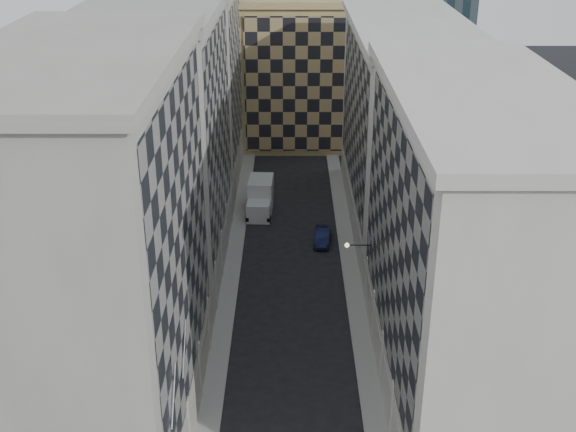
{
  "coord_description": "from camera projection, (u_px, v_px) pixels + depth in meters",
  "views": [
    {
      "loc": [
        -0.17,
        -24.69,
        30.95
      ],
      "look_at": [
        -0.25,
        15.38,
        12.58
      ],
      "focal_mm": 45.0,
      "sensor_mm": 36.0,
      "label": 1
    }
  ],
  "objects": [
    {
      "name": "bracket_lamp",
      "position": [
        349.0,
        245.0,
        54.57
      ],
      "size": [
        1.98,
        0.36,
        0.36
      ],
      "color": "black",
      "rests_on": "ground"
    },
    {
      "name": "sidewalk_west",
      "position": [
        231.0,
        277.0,
        62.59
      ],
      "size": [
        1.5,
        100.0,
        0.15
      ],
      "primitive_type": "cube",
      "color": "gray",
      "rests_on": "ground"
    },
    {
      "name": "sidewalk_east",
      "position": [
        352.0,
        277.0,
        62.57
      ],
      "size": [
        1.5,
        100.0,
        0.15
      ],
      "primitive_type": "cube",
      "color": "gray",
      "rests_on": "ground"
    },
    {
      "name": "bldg_left_c",
      "position": [
        194.0,
        83.0,
        80.85
      ],
      "size": [
        10.8,
        22.8,
        21.7
      ],
      "color": "gray",
      "rests_on": "ground"
    },
    {
      "name": "box_truck",
      "position": [
        260.0,
        198.0,
        74.81
      ],
      "size": [
        2.74,
        6.16,
        3.32
      ],
      "rotation": [
        0.0,
        0.0,
        -0.05
      ],
      "color": "silver",
      "rests_on": "ground"
    },
    {
      "name": "bldg_right_b",
      "position": [
        404.0,
        127.0,
        69.4
      ],
      "size": [
        10.8,
        28.8,
        19.7
      ],
      "color": "#BDB7AD",
      "rests_on": "ground"
    },
    {
      "name": "flagpoles_left",
      "position": [
        179.0,
        371.0,
        37.47
      ],
      "size": [
        0.1,
        6.33,
        2.33
      ],
      "color": "gray",
      "rests_on": "ground"
    },
    {
      "name": "bldg_right_a",
      "position": [
        467.0,
        252.0,
        44.66
      ],
      "size": [
        10.8,
        26.8,
        20.7
      ],
      "color": "#BDB7AD",
      "rests_on": "ground"
    },
    {
      "name": "tan_block",
      "position": [
        306.0,
        69.0,
        93.12
      ],
      "size": [
        16.8,
        14.8,
        18.8
      ],
      "color": "tan",
      "rests_on": "ground"
    },
    {
      "name": "bldg_left_a",
      "position": [
        99.0,
        261.0,
        40.44
      ],
      "size": [
        10.8,
        22.8,
        23.7
      ],
      "color": "gray",
      "rests_on": "ground"
    },
    {
      "name": "bldg_left_b",
      "position": [
        162.0,
        142.0,
        60.64
      ],
      "size": [
        10.8,
        22.8,
        22.7
      ],
      "color": "#9B9790",
      "rests_on": "ground"
    },
    {
      "name": "dark_car",
      "position": [
        322.0,
        236.0,
        68.46
      ],
      "size": [
        1.81,
        4.18,
        1.34
      ],
      "primitive_type": "imported",
      "rotation": [
        0.0,
        0.0,
        -0.1
      ],
      "color": "#10173D",
      "rests_on": "ground"
    }
  ]
}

